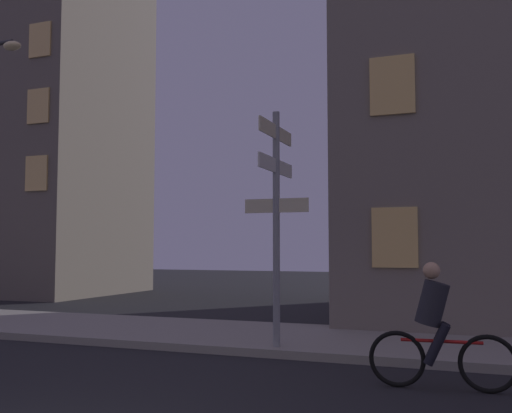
# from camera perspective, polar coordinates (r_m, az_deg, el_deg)

# --- Properties ---
(sidewalk_kerb) EXTENTS (40.00, 3.38, 0.14)m
(sidewalk_kerb) POSITION_cam_1_polar(r_m,az_deg,el_deg) (11.62, 1.41, -12.54)
(sidewalk_kerb) COLOR gray
(sidewalk_kerb) RESTS_ON ground_plane
(signpost) EXTENTS (1.14, 1.72, 3.99)m
(signpost) POSITION_cam_1_polar(r_m,az_deg,el_deg) (10.05, 1.97, 0.20)
(signpost) COLOR gray
(signpost) RESTS_ON sidewalk_kerb
(cyclist) EXTENTS (1.82, 0.34, 1.61)m
(cyclist) POSITION_cam_1_polar(r_m,az_deg,el_deg) (7.98, 17.08, -11.35)
(cyclist) COLOR black
(cyclist) RESTS_ON ground_plane
(building_left_block) EXTENTS (8.54, 6.31, 14.56)m
(building_left_block) POSITION_cam_1_polar(r_m,az_deg,el_deg) (26.34, -21.39, 8.27)
(building_left_block) COLOR #6B6056
(building_left_block) RESTS_ON ground_plane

